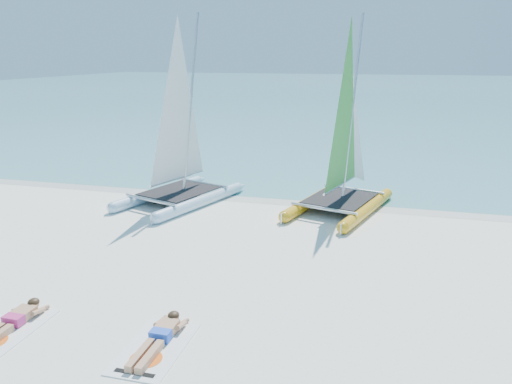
% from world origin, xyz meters
% --- Properties ---
extents(ground, '(140.00, 140.00, 0.00)m').
position_xyz_m(ground, '(0.00, 0.00, 0.00)').
color(ground, white).
rests_on(ground, ground).
extents(sea, '(140.00, 115.00, 0.01)m').
position_xyz_m(sea, '(0.00, 63.00, 0.01)').
color(sea, '#7DC8D1').
rests_on(sea, ground).
extents(wet_sand_strip, '(140.00, 1.40, 0.01)m').
position_xyz_m(wet_sand_strip, '(0.00, 5.50, 0.00)').
color(wet_sand_strip, beige).
rests_on(wet_sand_strip, ground).
extents(catamaran_blue, '(3.69, 5.25, 6.52)m').
position_xyz_m(catamaran_blue, '(-3.11, 4.36, 1.95)').
color(catamaran_blue, '#BEE2FA').
rests_on(catamaran_blue, ground).
extents(catamaran_yellow, '(3.49, 5.19, 6.44)m').
position_xyz_m(catamaran_yellow, '(2.43, 5.24, 2.03)').
color(catamaran_yellow, yellow).
rests_on(catamaran_yellow, ground).
extents(towel_a, '(1.00, 1.85, 0.02)m').
position_xyz_m(towel_a, '(-2.94, -4.35, 0.01)').
color(towel_a, white).
rests_on(towel_a, ground).
extents(sunbather_a, '(0.37, 1.73, 0.26)m').
position_xyz_m(sunbather_a, '(-2.94, -4.16, 0.12)').
color(sunbather_a, tan).
rests_on(sunbather_a, towel_a).
extents(towel_b, '(1.00, 1.85, 0.02)m').
position_xyz_m(towel_b, '(-0.03, -4.13, 0.01)').
color(towel_b, white).
rests_on(towel_b, ground).
extents(sunbather_b, '(0.37, 1.73, 0.26)m').
position_xyz_m(sunbather_b, '(-0.03, -3.94, 0.12)').
color(sunbather_b, tan).
rests_on(sunbather_b, towel_b).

